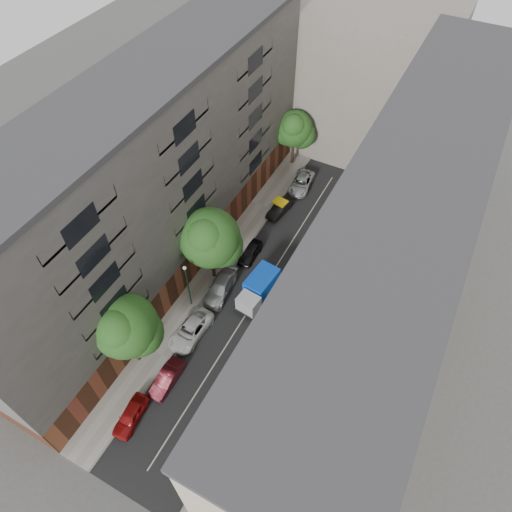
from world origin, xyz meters
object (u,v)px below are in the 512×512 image
Objects in this scene: car_left_2 at (191,330)px; car_left_5 at (280,208)px; car_left_0 at (131,416)px; car_right_0 at (209,430)px; pedestrian at (347,255)px; tarp_truck at (258,289)px; car_left_3 at (221,287)px; car_left_4 at (250,252)px; tree_mid at (210,240)px; car_left_6 at (302,183)px; tree_far at (295,130)px; car_left_1 at (167,378)px; lamp_post at (187,282)px; car_right_1 at (238,389)px; tree_near at (126,328)px; car_right_2 at (270,333)px.

car_left_5 is at bearing 90.50° from car_left_2.
car_left_0 is 6.71m from car_right_0.
tarp_truck is at bearing 55.07° from pedestrian.
car_left_3 is 5.62m from car_left_4.
car_left_3 is 5.52m from tree_mid.
tarp_truck reaches higher than car_left_4.
car_left_4 is 12.88m from car_left_6.
tree_far is at bearing -43.86° from pedestrian.
car_left_6 is (0.44, 5.27, 0.03)m from car_left_5.
car_left_4 is (-0.34, 16.25, -0.03)m from car_left_1.
tree_far reaches higher than lamp_post.
car_left_3 is 1.14× the size of car_right_1.
car_right_0 is 4.22m from car_right_1.
car_right_0 reaches higher than car_left_3.
tree_mid reaches higher than car_left_1.
car_right_0 reaches higher than car_left_5.
tree_near reaches higher than car_left_3.
lamp_post is (-8.20, 10.06, 3.13)m from car_right_0.
tree_near is 24.02m from pedestrian.
car_left_0 is 9.18m from car_right_1.
car_left_0 is at bearing -92.13° from car_left_4.
lamp_post is (-2.16, -15.94, 3.22)m from car_left_5.
car_left_6 reaches higher than car_left_4.
car_right_2 is (6.85, -2.40, -0.06)m from car_left_3.
car_right_1 is 13.94m from tree_mid.
tree_far reaches higher than car_left_1.
tree_far is (-2.12, 36.89, 4.51)m from car_left_0.
car_left_0 is 14.80m from car_left_3.
car_left_0 is 0.79× the size of car_left_6.
car_right_2 reaches higher than car_left_0.
car_left_6 is 12.75m from pedestrian.
car_left_1 is 23.85m from car_left_5.
car_left_2 reaches higher than car_right_1.
car_left_1 is 0.78× the size of car_left_2.
tarp_truck reaches higher than car_left_2.
car_left_4 is at bearing 89.23° from car_left_2.
tree_mid reaches higher than lamp_post.
tree_far is at bearing 91.57° from tree_mid.
pedestrian is (12.70, 19.85, -4.65)m from tree_near.
car_left_0 is at bearing -59.59° from tree_near.
tree_near is at bearing 114.75° from car_left_0.
car_right_0 is at bearing -72.95° from car_left_4.
car_left_4 is 7.60m from car_left_5.
car_left_3 is 22.63m from tree_far.
car_left_5 is (-0.10, 7.60, 0.02)m from car_left_4.
car_left_1 is 10.68m from car_left_3.
car_left_4 is (0.46, 5.60, -0.10)m from car_left_3.
pedestrian reaches higher than car_left_3.
car_left_4 is at bearing 79.19° from car_left_3.
tarp_truck reaches higher than pedestrian.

